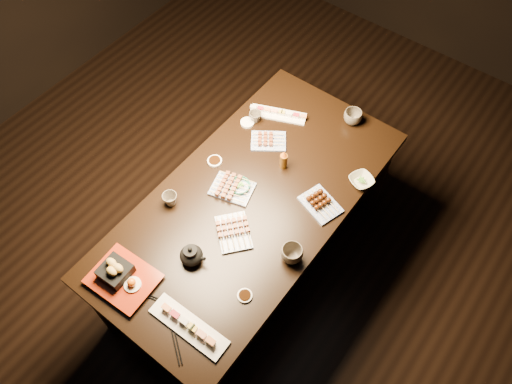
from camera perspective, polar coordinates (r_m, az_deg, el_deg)
ground at (r=3.39m, az=-3.44°, el=-4.36°), size 5.00×5.00×0.00m
dining_table at (r=2.94m, az=-0.59°, el=-4.89°), size 1.01×1.85×0.75m
sushi_platter_near at (r=2.32m, az=-7.72°, el=-14.85°), size 0.40×0.12×0.05m
sushi_platter_far at (r=2.97m, az=2.55°, el=9.03°), size 0.34×0.21×0.04m
yakitori_plate_center at (r=2.63m, az=-2.75°, el=0.60°), size 0.25×0.21×0.06m
yakitori_plate_right at (r=2.50m, az=-2.60°, el=-4.41°), size 0.27×0.26×0.06m
yakitori_plate_left at (r=2.83m, az=1.44°, el=6.07°), size 0.24×0.23×0.05m
tsukune_plate at (r=2.60m, az=7.42°, el=-1.20°), size 0.24×0.21×0.05m
edamame_bowl_green at (r=2.65m, az=-1.90°, el=0.66°), size 0.15×0.15×0.04m
edamame_bowl_cream at (r=2.73m, az=11.94°, el=1.30°), size 0.16×0.16×0.03m
tempura_tray at (r=2.44m, az=-15.11°, el=-9.18°), size 0.32×0.26×0.11m
teacup_near_left at (r=2.62m, az=-9.78°, el=-0.83°), size 0.09×0.09×0.07m
teacup_mid_right at (r=2.42m, az=4.11°, el=-7.05°), size 0.12×0.12×0.09m
teacup_far_left at (r=2.93m, az=-0.07°, el=8.58°), size 0.09×0.09×0.07m
teacup_far_right at (r=2.97m, az=10.99°, el=8.42°), size 0.11×0.11×0.08m
teapot at (r=2.42m, az=-7.44°, el=-7.04°), size 0.17×0.17×0.11m
condiment_bottle at (r=2.69m, az=3.18°, el=3.75°), size 0.05×0.05×0.13m
sauce_dish_west at (r=2.77m, az=-4.74°, el=3.54°), size 0.10×0.10×0.01m
sauce_dish_east at (r=2.63m, az=7.72°, el=-1.15°), size 0.08×0.08×0.01m
sauce_dish_se at (r=2.37m, az=-1.29°, el=-11.76°), size 0.09×0.09×0.01m
sauce_dish_nw at (r=2.93m, az=-1.00°, el=7.93°), size 0.09×0.09×0.01m
chopsticks_near at (r=2.44m, az=-13.13°, el=-11.08°), size 0.20×0.07×0.01m
chopsticks_se at (r=2.33m, az=-9.23°, el=-16.33°), size 0.20×0.15×0.01m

